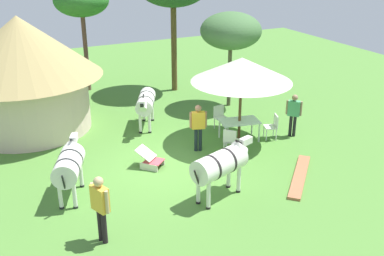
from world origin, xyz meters
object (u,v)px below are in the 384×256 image
object	(u,v)px
thatched_hut	(23,68)
acacia_tree_left_background	(231,31)
patio_dining_table	(239,123)
patio_chair_east_end	(273,125)
zebra_nearest_camera	(146,102)
standing_watcher	(100,203)
striped_lounge_chair	(151,159)
shade_umbrella	(242,70)
patio_chair_near_hut	(230,140)
zebra_by_umbrella	(69,165)
zebra_toward_hut	(221,164)
acacia_tree_far_lawn	(81,1)
guest_beside_umbrella	(198,124)
guest_behind_table	(294,111)
patio_chair_near_lawn	(220,116)

from	to	relation	value
thatched_hut	acacia_tree_left_background	xyz separation A→B (m)	(8.06, -1.00, 0.83)
patio_dining_table	patio_chair_east_end	distance (m)	1.23
thatched_hut	zebra_nearest_camera	bearing A→B (deg)	-24.04
standing_watcher	striped_lounge_chair	bearing A→B (deg)	121.13
shade_umbrella	patio_chair_east_end	bearing A→B (deg)	-20.18
patio_chair_near_hut	standing_watcher	xyz separation A→B (m)	(-5.16, -2.81, 0.53)
patio_chair_east_end	zebra_by_umbrella	xyz separation A→B (m)	(-7.37, -0.85, 0.47)
thatched_hut	zebra_nearest_camera	xyz separation A→B (m)	(3.98, -1.78, -1.37)
striped_lounge_chair	acacia_tree_left_background	xyz separation A→B (m)	(5.13, 3.92, 2.95)
thatched_hut	zebra_toward_hut	world-z (taller)	thatched_hut
thatched_hut	acacia_tree_far_lawn	world-z (taller)	acacia_tree_far_lawn
acacia_tree_left_background	acacia_tree_far_lawn	size ratio (longest dim) A/B	0.81
guest_beside_umbrella	guest_behind_table	world-z (taller)	guest_beside_umbrella
shade_umbrella	striped_lounge_chair	xyz separation A→B (m)	(-3.60, -0.56, -2.34)
standing_watcher	guest_beside_umbrella	bearing A→B (deg)	108.32
patio_chair_near_hut	acacia_tree_left_background	world-z (taller)	acacia_tree_left_background
guest_beside_umbrella	zebra_by_umbrella	size ratio (longest dim) A/B	0.80
patio_chair_near_hut	zebra_toward_hut	world-z (taller)	zebra_toward_hut
zebra_by_umbrella	acacia_tree_far_lawn	bearing A→B (deg)	94.94
standing_watcher	thatched_hut	bearing A→B (deg)	162.68
thatched_hut	guest_beside_umbrella	bearing A→B (deg)	-43.19
guest_behind_table	striped_lounge_chair	xyz separation A→B (m)	(-5.53, -0.02, -0.70)
patio_chair_near_lawn	zebra_nearest_camera	xyz separation A→B (m)	(-2.45, 1.36, 0.48)
patio_chair_near_lawn	guest_behind_table	xyz separation A→B (m)	(2.02, -1.76, 0.43)
zebra_by_umbrella	acacia_tree_left_background	distance (m)	9.30
patio_dining_table	zebra_nearest_camera	size ratio (longest dim) A/B	0.71
shade_umbrella	acacia_tree_far_lawn	xyz separation A→B (m)	(-3.34, 8.17, 1.53)
shade_umbrella	acacia_tree_far_lawn	size ratio (longest dim) A/B	0.71
guest_behind_table	acacia_tree_left_background	bearing A→B (deg)	140.97
patio_chair_east_end	guest_behind_table	world-z (taller)	guest_behind_table
shade_umbrella	zebra_nearest_camera	xyz separation A→B (m)	(-2.54, 2.58, -1.59)
acacia_tree_far_lawn	thatched_hut	bearing A→B (deg)	-129.86
patio_dining_table	zebra_by_umbrella	bearing A→B (deg)	-168.46
patio_dining_table	guest_beside_umbrella	xyz separation A→B (m)	(-1.72, -0.16, 0.34)
thatched_hut	patio_dining_table	world-z (taller)	thatched_hut
patio_chair_east_end	acacia_tree_far_lawn	xyz separation A→B (m)	(-4.49, 8.59, 3.59)
patio_dining_table	patio_chair_east_end	size ratio (longest dim) A/B	1.67
zebra_toward_hut	acacia_tree_left_background	bearing A→B (deg)	129.50
patio_chair_east_end	guest_behind_table	distance (m)	0.90
striped_lounge_chair	patio_chair_near_hut	bearing A→B (deg)	131.49
shade_umbrella	patio_chair_near_lawn	world-z (taller)	shade_umbrella
thatched_hut	shade_umbrella	size ratio (longest dim) A/B	1.63
patio_chair_east_end	guest_beside_umbrella	xyz separation A→B (m)	(-2.86, 0.26, 0.47)
patio_dining_table	standing_watcher	distance (m)	7.07
standing_watcher	acacia_tree_left_background	bearing A→B (deg)	112.03
patio_dining_table	patio_chair_near_lawn	distance (m)	1.23
patio_chair_east_end	zebra_nearest_camera	xyz separation A→B (m)	(-3.69, 3.00, 0.48)
zebra_nearest_camera	standing_watcher	bearing A→B (deg)	87.05
patio_chair_east_end	guest_behind_table	bearing A→B (deg)	-78.95
guest_behind_table	striped_lounge_chair	size ratio (longest dim) A/B	1.67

